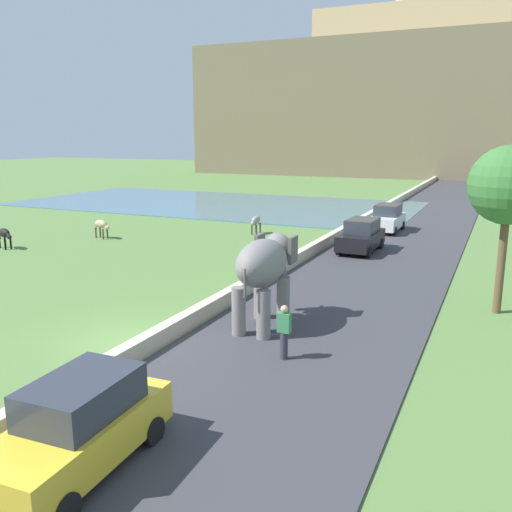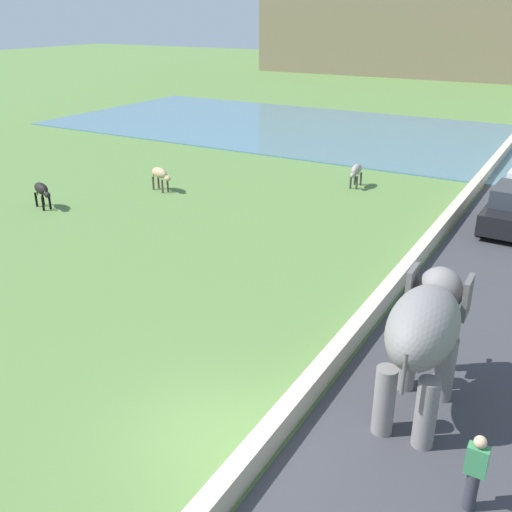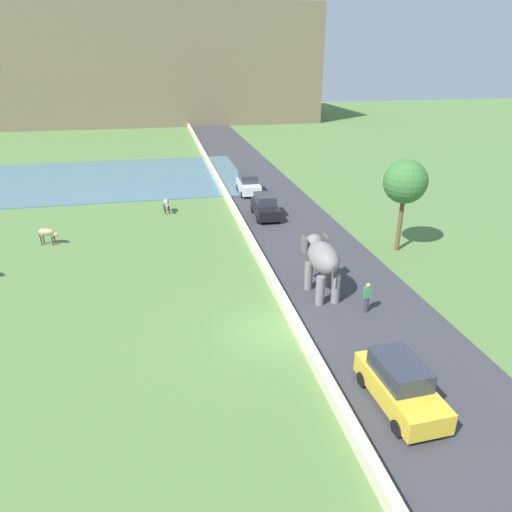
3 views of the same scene
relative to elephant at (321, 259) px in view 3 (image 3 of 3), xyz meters
The scene contains 13 objects.
ground_plane 4.97m from the elephant, 139.00° to the right, with size 220.00×220.00×0.00m, color #567A3D.
road_surface 17.22m from the elephant, 84.69° to the left, with size 7.00×120.00×0.06m, color #38383D.
barrier_wall 15.29m from the elephant, 98.40° to the left, with size 0.40×110.00×0.57m, color beige.
lake 33.40m from the elephant, 121.50° to the left, with size 36.00×18.00×0.08m, color slate.
hill_distant 80.15m from the elephant, 96.78° to the left, with size 64.00×28.00×20.38m, color #75664C.
elephant is the anchor object (origin of this frame).
person_beside_elephant 3.04m from the elephant, 55.00° to the right, with size 0.36×0.22×1.63m.
car_black 13.10m from the elephant, 89.96° to the left, with size 1.90×4.05×1.80m.
car_yellow 8.73m from the elephant, 89.97° to the right, with size 1.93×4.07×1.80m.
car_white 20.08m from the elephant, 89.98° to the left, with size 1.85×4.03×1.80m.
cow_grey 17.56m from the elephant, 115.44° to the left, with size 0.54×1.41×1.15m.
cow_tan 18.71m from the elephant, 145.99° to the left, with size 1.42×0.73×1.15m.
tree_near 8.83m from the elephant, 34.77° to the left, with size 2.71×2.71×5.91m.
Camera 3 is at (-4.32, -17.64, 11.65)m, focal length 32.43 mm.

